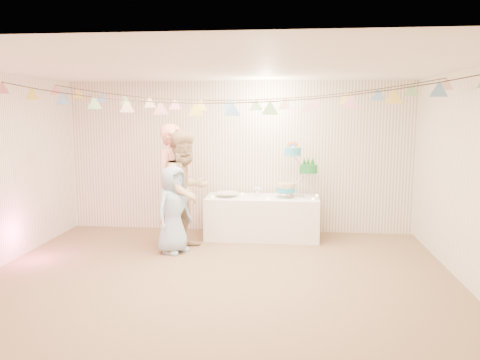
# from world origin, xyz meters

# --- Properties ---
(floor) EXTENTS (6.00, 6.00, 0.00)m
(floor) POSITION_xyz_m (0.00, 0.00, 0.00)
(floor) COLOR brown
(floor) RESTS_ON ground
(ceiling) EXTENTS (6.00, 6.00, 0.00)m
(ceiling) POSITION_xyz_m (0.00, 0.00, 2.60)
(ceiling) COLOR white
(ceiling) RESTS_ON ground
(back_wall) EXTENTS (6.00, 6.00, 0.00)m
(back_wall) POSITION_xyz_m (0.00, 2.50, 1.30)
(back_wall) COLOR white
(back_wall) RESTS_ON ground
(front_wall) EXTENTS (6.00, 6.00, 0.00)m
(front_wall) POSITION_xyz_m (0.00, -2.50, 1.30)
(front_wall) COLOR white
(front_wall) RESTS_ON ground
(right_wall) EXTENTS (5.00, 5.00, 0.00)m
(right_wall) POSITION_xyz_m (3.00, 0.00, 1.30)
(right_wall) COLOR white
(right_wall) RESTS_ON ground
(table) EXTENTS (1.85, 0.74, 0.69)m
(table) POSITION_xyz_m (0.45, 2.03, 0.35)
(table) COLOR white
(table) RESTS_ON floor
(cake_stand) EXTENTS (0.76, 0.44, 0.84)m
(cake_stand) POSITION_xyz_m (1.00, 2.08, 1.17)
(cake_stand) COLOR silver
(cake_stand) RESTS_ON table
(cake_bottom) EXTENTS (0.31, 0.31, 0.15)m
(cake_bottom) POSITION_xyz_m (0.85, 2.02, 0.84)
(cake_bottom) COLOR #27A9BA
(cake_bottom) RESTS_ON cake_stand
(cake_middle) EXTENTS (0.27, 0.27, 0.22)m
(cake_middle) POSITION_xyz_m (1.18, 2.17, 1.11)
(cake_middle) COLOR #1A7830
(cake_middle) RESTS_ON cake_stand
(cake_top_tier) EXTENTS (0.25, 0.25, 0.19)m
(cake_top_tier) POSITION_xyz_m (0.94, 2.05, 1.38)
(cake_top_tier) COLOR #3EA3C4
(cake_top_tier) RESTS_ON cake_stand
(platter) EXTENTS (0.38, 0.38, 0.02)m
(platter) POSITION_xyz_m (-0.13, 1.98, 0.76)
(platter) COLOR white
(platter) RESTS_ON table
(posy) EXTENTS (0.14, 0.14, 0.16)m
(posy) POSITION_xyz_m (0.37, 2.08, 0.83)
(posy) COLOR white
(posy) RESTS_ON table
(person_adult_a) EXTENTS (0.71, 0.82, 1.90)m
(person_adult_a) POSITION_xyz_m (-0.90, 1.54, 0.95)
(person_adult_a) COLOR #E88C79
(person_adult_a) RESTS_ON floor
(person_adult_b) EXTENTS (1.06, 1.11, 1.81)m
(person_adult_b) POSITION_xyz_m (-0.68, 1.29, 0.90)
(person_adult_b) COLOR tan
(person_adult_b) RESTS_ON floor
(person_child) EXTENTS (0.67, 0.76, 1.30)m
(person_child) POSITION_xyz_m (-0.82, 1.08, 0.65)
(person_child) COLOR #95B2D3
(person_child) RESTS_ON floor
(bunting_back) EXTENTS (5.60, 1.10, 0.40)m
(bunting_back) POSITION_xyz_m (0.00, 1.10, 2.35)
(bunting_back) COLOR pink
(bunting_back) RESTS_ON ceiling
(bunting_front) EXTENTS (5.60, 0.90, 0.36)m
(bunting_front) POSITION_xyz_m (0.00, -0.20, 2.32)
(bunting_front) COLOR #72A5E5
(bunting_front) RESTS_ON ceiling
(tealight_0) EXTENTS (0.04, 0.04, 0.03)m
(tealight_0) POSITION_xyz_m (-0.35, 1.88, 0.71)
(tealight_0) COLOR #FFD88C
(tealight_0) RESTS_ON table
(tealight_1) EXTENTS (0.04, 0.04, 0.03)m
(tealight_1) POSITION_xyz_m (0.10, 2.21, 0.71)
(tealight_1) COLOR #FFD88C
(tealight_1) RESTS_ON table
(tealight_2) EXTENTS (0.04, 0.04, 0.03)m
(tealight_2) POSITION_xyz_m (0.55, 1.81, 0.71)
(tealight_2) COLOR #FFD88C
(tealight_2) RESTS_ON table
(tealight_3) EXTENTS (0.04, 0.04, 0.03)m
(tealight_3) POSITION_xyz_m (0.80, 2.25, 0.71)
(tealight_3) COLOR #FFD88C
(tealight_3) RESTS_ON table
(tealight_4) EXTENTS (0.04, 0.04, 0.03)m
(tealight_4) POSITION_xyz_m (1.27, 1.85, 0.71)
(tealight_4) COLOR #FFD88C
(tealight_4) RESTS_ON table
(tealight_5) EXTENTS (0.04, 0.04, 0.03)m
(tealight_5) POSITION_xyz_m (1.35, 2.18, 0.71)
(tealight_5) COLOR #FFD88C
(tealight_5) RESTS_ON table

